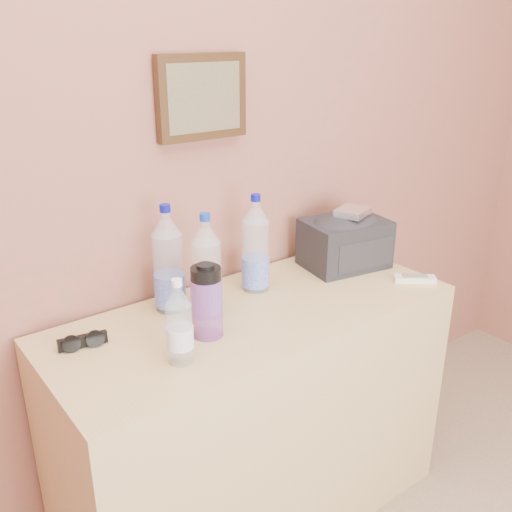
# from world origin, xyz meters

# --- Properties ---
(picture_frame) EXTENTS (0.30, 0.03, 0.25)m
(picture_frame) POSITION_xyz_m (0.20, 1.98, 1.40)
(picture_frame) COLOR #382311
(picture_frame) RESTS_ON room_shell
(dresser) EXTENTS (1.27, 0.53, 0.79)m
(dresser) POSITION_xyz_m (0.20, 1.72, 0.40)
(dresser) COLOR #AB7F5A
(dresser) RESTS_ON ground
(pet_large_a) EXTENTS (0.09, 0.09, 0.32)m
(pet_large_a) POSITION_xyz_m (0.07, 1.78, 0.93)
(pet_large_a) COLOR white
(pet_large_a) RESTS_ON dresser
(pet_large_b) EXTENTS (0.09, 0.09, 0.33)m
(pet_large_b) POSITION_xyz_m (0.00, 1.88, 0.94)
(pet_large_b) COLOR #B0BED1
(pet_large_b) RESTS_ON dresser
(pet_large_c) EXTENTS (0.09, 0.09, 0.32)m
(pet_large_c) POSITION_xyz_m (0.29, 1.84, 0.94)
(pet_large_c) COLOR silver
(pet_large_c) RESTS_ON dresser
(pet_small) EXTENTS (0.07, 0.07, 0.23)m
(pet_small) POSITION_xyz_m (-0.13, 1.60, 0.89)
(pet_small) COLOR silver
(pet_small) RESTS_ON dresser
(nalgene_bottle) EXTENTS (0.09, 0.09, 0.21)m
(nalgene_bottle) POSITION_xyz_m (0.00, 1.68, 0.90)
(nalgene_bottle) COLOR purple
(nalgene_bottle) RESTS_ON dresser
(sunglasses) EXTENTS (0.14, 0.07, 0.03)m
(sunglasses) POSITION_xyz_m (-0.30, 1.83, 0.81)
(sunglasses) COLOR black
(sunglasses) RESTS_ON dresser
(ac_remote) EXTENTS (0.13, 0.12, 0.02)m
(ac_remote) POSITION_xyz_m (0.76, 1.56, 0.80)
(ac_remote) COLOR silver
(ac_remote) RESTS_ON dresser
(toiletry_bag) EXTENTS (0.32, 0.25, 0.19)m
(toiletry_bag) POSITION_xyz_m (0.67, 1.81, 0.89)
(toiletry_bag) COLOR black
(toiletry_bag) RESTS_ON dresser
(foil_packet) EXTENTS (0.14, 0.13, 0.02)m
(foil_packet) POSITION_xyz_m (0.68, 1.79, 1.00)
(foil_packet) COLOR white
(foil_packet) RESTS_ON toiletry_bag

